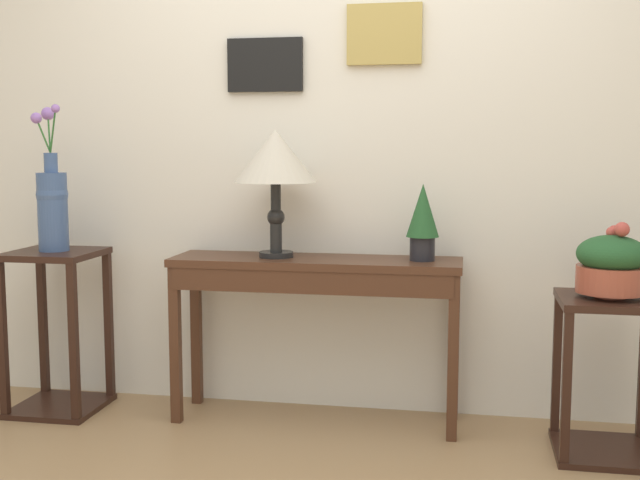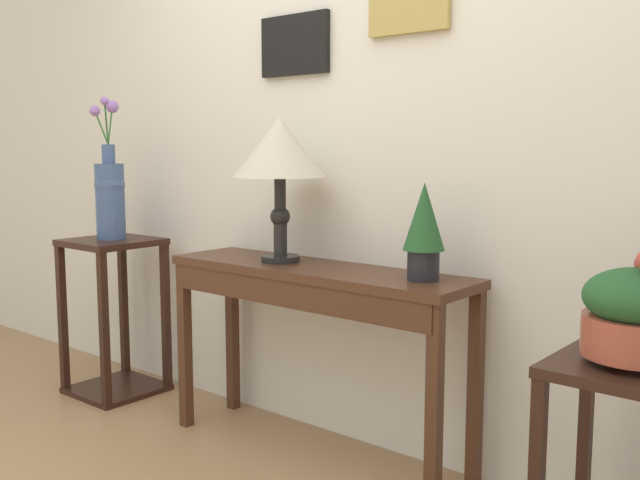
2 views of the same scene
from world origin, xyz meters
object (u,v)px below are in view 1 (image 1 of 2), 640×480
(console_table, at_px, (315,284))
(pedestal_stand_right, at_px, (607,377))
(flower_vase_tall_left, at_px, (52,202))
(planter_bowl_wide_right, at_px, (612,264))
(potted_plant_on_console, at_px, (423,218))
(table_lamp, at_px, (276,160))
(pedestal_stand_left, at_px, (58,331))

(console_table, height_order, pedestal_stand_right, console_table)
(console_table, xyz_separation_m, pedestal_stand_right, (1.24, -0.16, -0.32))
(flower_vase_tall_left, xyz_separation_m, planter_bowl_wide_right, (2.48, -0.11, -0.21))
(potted_plant_on_console, relative_size, pedestal_stand_right, 0.52)
(flower_vase_tall_left, bearing_deg, table_lamp, 3.95)
(console_table, height_order, flower_vase_tall_left, flower_vase_tall_left)
(potted_plant_on_console, relative_size, flower_vase_tall_left, 0.50)
(console_table, distance_m, flower_vase_tall_left, 1.29)
(table_lamp, bearing_deg, flower_vase_tall_left, -176.05)
(planter_bowl_wide_right, bearing_deg, potted_plant_on_console, 165.46)
(flower_vase_tall_left, xyz_separation_m, pedestal_stand_right, (2.48, -0.11, -0.68))
(console_table, relative_size, planter_bowl_wide_right, 4.25)
(console_table, bearing_deg, flower_vase_tall_left, -177.67)
(potted_plant_on_console, bearing_deg, table_lamp, -178.87)
(planter_bowl_wide_right, bearing_deg, flower_vase_tall_left, 177.42)
(flower_vase_tall_left, height_order, planter_bowl_wide_right, flower_vase_tall_left)
(potted_plant_on_console, xyz_separation_m, flower_vase_tall_left, (-1.72, -0.09, 0.06))
(pedestal_stand_left, bearing_deg, console_table, 2.35)
(pedestal_stand_right, relative_size, planter_bowl_wide_right, 2.14)
(console_table, bearing_deg, planter_bowl_wide_right, -7.47)
(flower_vase_tall_left, bearing_deg, potted_plant_on_console, 2.87)
(table_lamp, xyz_separation_m, potted_plant_on_console, (0.66, 0.01, -0.25))
(pedestal_stand_left, height_order, pedestal_stand_right, pedestal_stand_left)
(pedestal_stand_left, relative_size, planter_bowl_wide_right, 2.51)
(planter_bowl_wide_right, bearing_deg, console_table, 172.53)
(console_table, bearing_deg, potted_plant_on_console, 4.25)
(table_lamp, bearing_deg, console_table, -6.97)
(table_lamp, relative_size, planter_bowl_wide_right, 1.88)
(console_table, relative_size, pedestal_stand_right, 1.99)
(table_lamp, distance_m, flower_vase_tall_left, 1.08)
(console_table, height_order, planter_bowl_wide_right, planter_bowl_wide_right)
(console_table, distance_m, pedestal_stand_left, 1.27)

